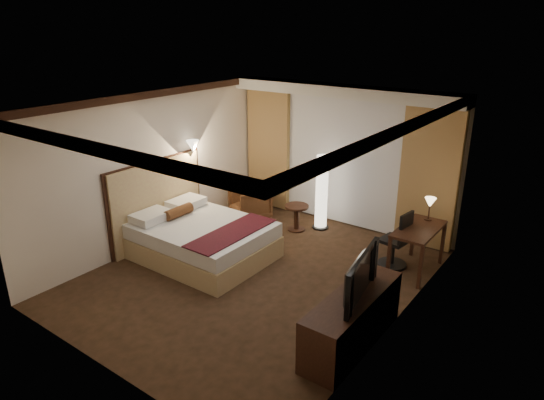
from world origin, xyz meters
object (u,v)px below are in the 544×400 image
Objects in this scene: floor_lamp at (322,192)px; television at (353,271)px; dresser at (352,320)px; armchair at (250,201)px; bed at (203,240)px; office_chair at (394,238)px; side_table at (296,218)px; desk at (417,250)px.

floor_lamp reaches higher than television.
dresser is at bearing -53.05° from floor_lamp.
television is at bearing -6.96° from armchair.
floor_lamp is (0.96, 2.25, 0.42)m from bed.
office_chair is 2.27m from dresser.
armchair reaches higher than dresser.
television is (3.57, -2.48, 0.65)m from armchair.
office_chair is (3.18, -0.25, 0.14)m from armchair.
desk is at bearing -5.39° from side_table.
side_table is at bearing 134.67° from dresser.
dresser is 0.66m from television.
armchair is at bearing -176.70° from office_chair.
desk is 2.37m from television.
office_chair is at bearing 30.66° from bed.
television is (2.45, -2.51, 0.75)m from side_table.
floor_lamp is 3.62m from dresser.
dresser is (2.48, -2.51, 0.09)m from side_table.
side_table is 0.68m from floor_lamp.
office_chair reaches higher than desk.
television reaches higher than side_table.
armchair is 4.37m from dresser.
armchair is at bearing 176.81° from desk.
office_chair reaches higher than dresser.
office_chair is at bearing -20.19° from floor_lamp.
dresser is at bearing -45.33° from side_table.
armchair is 0.72× the size of office_chair.
armchair is 0.48× the size of floor_lamp.
bed is 3.15m from office_chair.
side_table is 0.51× the size of office_chair.
bed is 1.47× the size of floor_lamp.
floor_lamp is 2.22m from desk.
armchair reaches higher than side_table.
floor_lamp is at bearing 27.26° from television.
side_table is 3.53m from dresser.
side_table is at bearing 35.01° from television.
floor_lamp is at bearing 48.66° from side_table.
television reaches higher than desk.
dresser is at bearing -11.38° from bed.
side_table is 0.46× the size of desk.
bed is at bearing -108.69° from side_table.
office_chair is at bearing 0.44° from television.
television is (0.02, -2.28, 0.63)m from desk.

